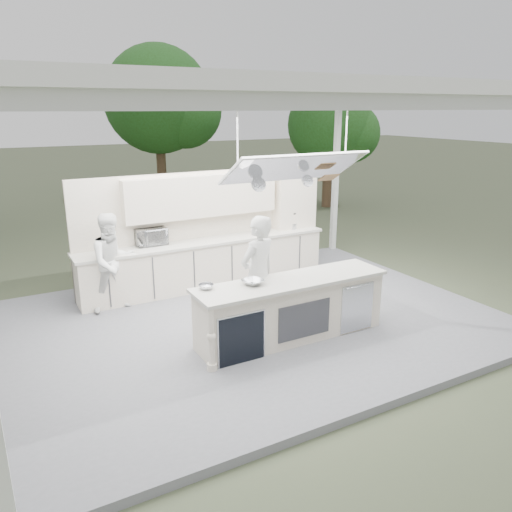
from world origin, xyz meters
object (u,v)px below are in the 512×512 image
demo_island (291,309)px  head_chef (258,276)px  back_counter (207,263)px  sous_chef (113,262)px

demo_island → head_chef: bearing=128.3°
back_counter → head_chef: bearing=-93.8°
head_chef → sous_chef: 2.68m
demo_island → back_counter: same height
head_chef → demo_island: bearing=110.0°
demo_island → sous_chef: sous_chef is taller
back_counter → sous_chef: sous_chef is taller
sous_chef → demo_island: bearing=-59.7°
back_counter → head_chef: 2.44m
sous_chef → back_counter: bearing=0.5°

